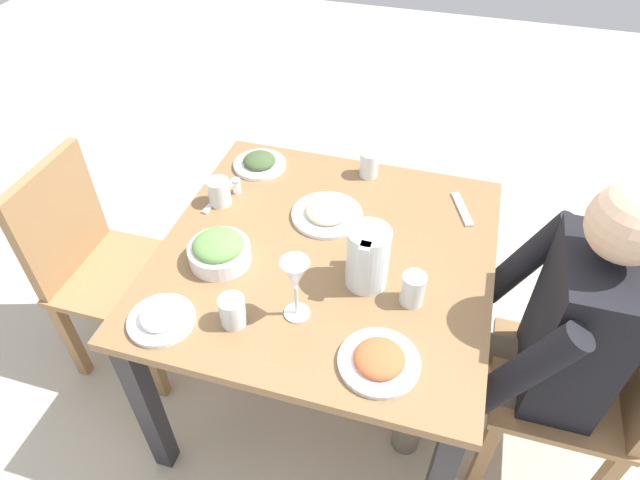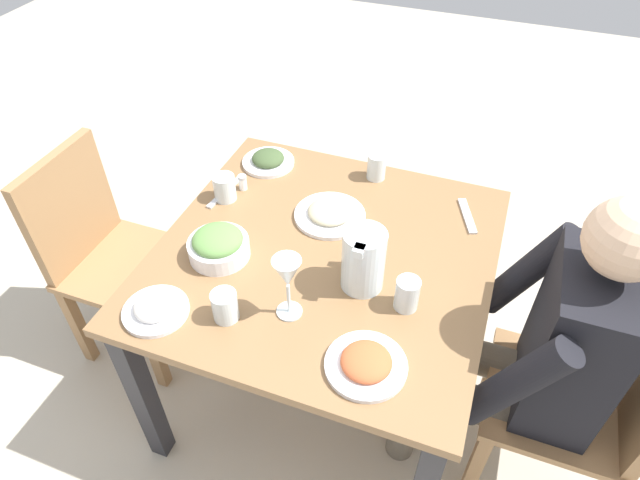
% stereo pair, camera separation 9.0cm
% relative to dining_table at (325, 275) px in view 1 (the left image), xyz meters
% --- Properties ---
extents(ground_plane, '(8.00, 8.00, 0.00)m').
position_rel_dining_table_xyz_m(ground_plane, '(0.00, 0.00, -0.61)').
color(ground_plane, '#B7AD99').
extents(dining_table, '(0.99, 0.99, 0.71)m').
position_rel_dining_table_xyz_m(dining_table, '(0.00, 0.00, 0.00)').
color(dining_table, olive).
rests_on(dining_table, ground_plane).
extents(chair_near, '(0.40, 0.40, 0.85)m').
position_rel_dining_table_xyz_m(chair_near, '(-0.07, -0.83, -0.13)').
color(chair_near, '#997047').
rests_on(chair_near, ground_plane).
extents(chair_far, '(0.40, 0.40, 0.85)m').
position_rel_dining_table_xyz_m(chair_far, '(-0.04, 0.83, -0.13)').
color(chair_far, '#997047').
rests_on(chair_far, ground_plane).
extents(diner_near, '(0.48, 0.53, 1.15)m').
position_rel_dining_table_xyz_m(diner_near, '(-0.07, -0.63, 0.02)').
color(diner_near, black).
rests_on(diner_near, ground_plane).
extents(water_pitcher, '(0.16, 0.12, 0.19)m').
position_rel_dining_table_xyz_m(water_pitcher, '(-0.09, -0.14, 0.20)').
color(water_pitcher, silver).
rests_on(water_pitcher, dining_table).
extents(salad_bowl, '(0.18, 0.18, 0.09)m').
position_rel_dining_table_xyz_m(salad_bowl, '(-0.12, 0.29, 0.15)').
color(salad_bowl, white).
rests_on(salad_bowl, dining_table).
extents(plate_yoghurt, '(0.18, 0.18, 0.05)m').
position_rel_dining_table_xyz_m(plate_yoghurt, '(-0.38, 0.34, 0.12)').
color(plate_yoghurt, white).
rests_on(plate_yoghurt, dining_table).
extents(plate_beans, '(0.23, 0.23, 0.04)m').
position_rel_dining_table_xyz_m(plate_beans, '(0.16, 0.04, 0.12)').
color(plate_beans, white).
rests_on(plate_beans, dining_table).
extents(plate_rice_curry, '(0.21, 0.21, 0.05)m').
position_rel_dining_table_xyz_m(plate_rice_curry, '(-0.35, -0.23, 0.12)').
color(plate_rice_curry, white).
rests_on(plate_rice_curry, dining_table).
extents(plate_dolmas, '(0.19, 0.19, 0.05)m').
position_rel_dining_table_xyz_m(plate_dolmas, '(0.36, 0.35, 0.12)').
color(plate_dolmas, white).
rests_on(plate_dolmas, dining_table).
extents(water_glass_far_right, '(0.07, 0.07, 0.09)m').
position_rel_dining_table_xyz_m(water_glass_far_right, '(-0.33, 0.16, 0.15)').
color(water_glass_far_right, silver).
rests_on(water_glass_far_right, dining_table).
extents(water_glass_near_right, '(0.07, 0.07, 0.09)m').
position_rel_dining_table_xyz_m(water_glass_near_right, '(0.13, 0.40, 0.15)').
color(water_glass_near_right, silver).
rests_on(water_glass_near_right, dining_table).
extents(water_glass_near_left, '(0.07, 0.07, 0.10)m').
position_rel_dining_table_xyz_m(water_glass_near_left, '(-0.12, -0.28, 0.15)').
color(water_glass_near_left, silver).
rests_on(water_glass_near_left, dining_table).
extents(water_glass_by_pitcher, '(0.07, 0.07, 0.09)m').
position_rel_dining_table_xyz_m(water_glass_by_pitcher, '(0.42, -0.04, 0.15)').
color(water_glass_by_pitcher, silver).
rests_on(water_glass_by_pitcher, dining_table).
extents(wine_glass, '(0.08, 0.08, 0.20)m').
position_rel_dining_table_xyz_m(wine_glass, '(-0.25, 0.01, 0.24)').
color(wine_glass, silver).
rests_on(wine_glass, dining_table).
extents(salt_shaker, '(0.03, 0.03, 0.05)m').
position_rel_dining_table_xyz_m(salt_shaker, '(0.20, 0.37, 0.13)').
color(salt_shaker, white).
rests_on(salt_shaker, dining_table).
extents(fork_near, '(0.17, 0.09, 0.01)m').
position_rel_dining_table_xyz_m(fork_near, '(0.31, -0.38, 0.11)').
color(fork_near, silver).
rests_on(fork_near, dining_table).
extents(knife_near, '(0.19, 0.04, 0.01)m').
position_rel_dining_table_xyz_m(knife_near, '(0.15, 0.42, 0.11)').
color(knife_near, silver).
rests_on(knife_near, dining_table).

